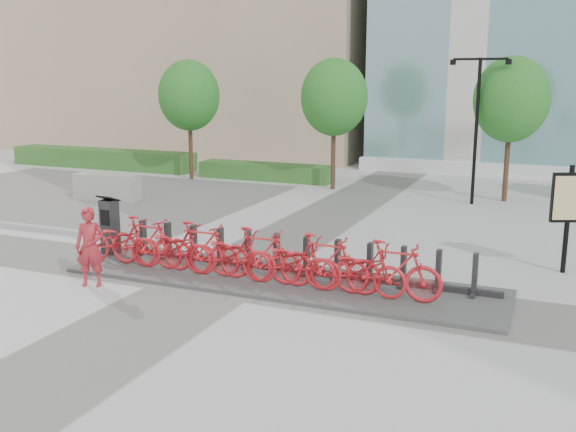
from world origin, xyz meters
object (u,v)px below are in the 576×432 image
at_px(worker_red, 90,247).
at_px(jersey_barrier, 107,187).
at_px(bike_0, 120,241).
at_px(map_sign, 569,202).
at_px(kiosk, 110,226).

xyz_separation_m(worker_red, jersey_barrier, (-6.00, 8.10, -0.38)).
xyz_separation_m(bike_0, jersey_barrier, (-5.67, 6.68, -0.14)).
distance_m(worker_red, map_sign, 10.50).
bearing_deg(jersey_barrier, worker_red, -58.75).
height_order(kiosk, jersey_barrier, kiosk).
height_order(bike_0, jersey_barrier, bike_0).
bearing_deg(bike_0, map_sign, -69.91).
bearing_deg(worker_red, map_sign, 6.87).
bearing_deg(jersey_barrier, bike_0, -54.93).
relative_size(kiosk, jersey_barrier, 0.60).
relative_size(bike_0, jersey_barrier, 0.82).
distance_m(kiosk, jersey_barrier, 7.83).
height_order(bike_0, map_sign, map_sign).
distance_m(kiosk, worker_red, 2.29).
height_order(worker_red, map_sign, map_sign).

